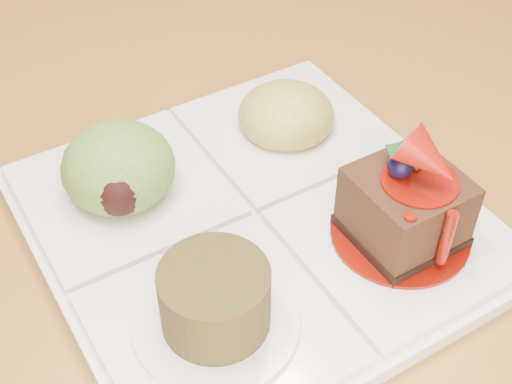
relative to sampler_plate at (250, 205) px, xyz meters
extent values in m
plane|color=#562D18|center=(-0.13, 0.47, -0.77)|extent=(6.00, 6.00, 0.00)
cylinder|color=black|center=(0.30, 0.26, -0.56)|extent=(0.03, 0.03, 0.42)
cube|color=silver|center=(0.00, 0.00, -0.02)|extent=(0.36, 0.36, 0.01)
cube|color=silver|center=(0.09, -0.04, -0.01)|extent=(0.17, 0.17, 0.01)
cube|color=silver|center=(-0.03, -0.09, -0.01)|extent=(0.17, 0.17, 0.01)
cube|color=silver|center=(-0.08, 0.03, -0.01)|extent=(0.17, 0.17, 0.01)
cube|color=silver|center=(0.04, 0.08, -0.01)|extent=(0.17, 0.17, 0.01)
cylinder|color=#6E0B04|center=(0.09, -0.04, 0.00)|extent=(0.09, 0.09, 0.00)
cube|color=black|center=(0.09, -0.04, 0.00)|extent=(0.08, 0.08, 0.01)
cube|color=#371B0F|center=(0.09, -0.04, 0.03)|extent=(0.08, 0.08, 0.04)
cylinder|color=#6E0B04|center=(0.09, -0.04, 0.05)|extent=(0.05, 0.05, 0.00)
sphere|color=black|center=(0.08, -0.03, 0.05)|extent=(0.02, 0.02, 0.02)
cone|color=#A5140A|center=(0.10, -0.05, 0.06)|extent=(0.05, 0.05, 0.04)
cube|color=#114618|center=(0.09, -0.03, 0.05)|extent=(0.02, 0.02, 0.01)
cube|color=#114618|center=(0.09, -0.02, 0.05)|extent=(0.01, 0.02, 0.01)
cylinder|color=#6E0B04|center=(0.08, -0.07, 0.03)|extent=(0.01, 0.01, 0.04)
cylinder|color=#6E0B04|center=(0.10, -0.07, 0.03)|extent=(0.01, 0.01, 0.04)
cylinder|color=#6E0B04|center=(0.06, -0.03, 0.03)|extent=(0.01, 0.01, 0.04)
cylinder|color=silver|center=(-0.03, -0.09, 0.00)|extent=(0.09, 0.09, 0.00)
cylinder|color=#452913|center=(-0.03, -0.09, 0.02)|extent=(0.06, 0.06, 0.04)
cylinder|color=#4B2410|center=(-0.03, -0.09, 0.03)|extent=(0.05, 0.05, 0.00)
ellipsoid|color=olive|center=(-0.08, 0.03, 0.02)|extent=(0.08, 0.08, 0.06)
ellipsoid|color=black|center=(-0.08, 0.01, 0.02)|extent=(0.04, 0.03, 0.03)
ellipsoid|color=gold|center=(0.04, 0.08, 0.01)|extent=(0.07, 0.07, 0.04)
cube|color=#CB3D0E|center=(0.05, 0.09, 0.01)|extent=(0.02, 0.02, 0.01)
cube|color=#56791A|center=(0.04, 0.10, 0.01)|extent=(0.02, 0.02, 0.02)
cube|color=#CB3D0E|center=(0.03, 0.10, 0.01)|extent=(0.02, 0.02, 0.02)
cube|color=#56791A|center=(0.02, 0.09, 0.01)|extent=(0.02, 0.02, 0.02)
cube|color=#CB3D0E|center=(0.03, 0.07, 0.01)|extent=(0.02, 0.02, 0.02)
cube|color=#56791A|center=(0.04, 0.07, 0.01)|extent=(0.02, 0.02, 0.02)
cube|color=#CB3D0E|center=(0.05, 0.08, 0.01)|extent=(0.02, 0.02, 0.02)
camera|label=1|loc=(-0.05, -0.33, 0.33)|focal=50.00mm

